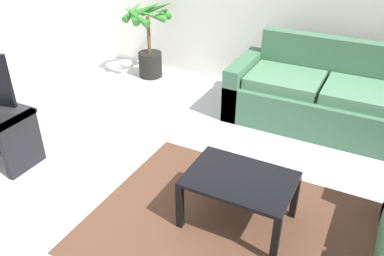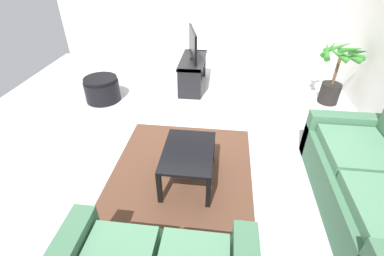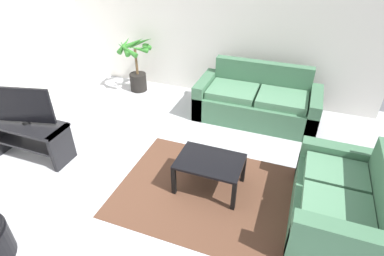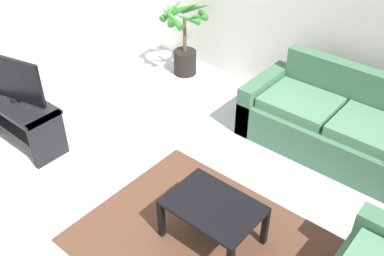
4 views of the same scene
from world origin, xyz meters
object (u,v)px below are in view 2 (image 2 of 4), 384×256
Objects in this scene: couch_main at (375,190)px; ottoman at (102,89)px; tv_stand at (193,69)px; coffee_table at (188,155)px; tv at (193,44)px; potted_palm at (336,74)px.

ottoman is (-2.04, -3.68, -0.09)m from couch_main.
coffee_table is at bearing 5.71° from tv_stand.
couch_main is 2.30× the size of tv.
potted_palm reaches higher than couch_main.
tv is 2.61m from coffee_table.
potted_palm is 3.99m from ottoman.
tv_stand is 1.26× the size of tv.
ottoman is (0.75, -1.51, -0.15)m from tv_stand.
tv reaches higher than potted_palm.
potted_palm is (0.36, 2.45, 0.18)m from tv_stand.
coffee_table is 1.34× the size of ottoman.
couch_main is at bearing -6.53° from potted_palm.
coffee_table is at bearing -96.77° from couch_main.
coffee_table is at bearing -44.88° from potted_palm.
tv is at bearing 103.41° from tv_stand.
potted_palm is at bearing 95.61° from ottoman.
couch_main is 3.57m from tv.
couch_main is 1.82× the size of tv_stand.
potted_palm reaches higher than tv_stand.
ottoman is (-1.81, -1.77, -0.16)m from coffee_table.
potted_palm reaches higher than ottoman.
tv_stand is 1.05× the size of potted_palm.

